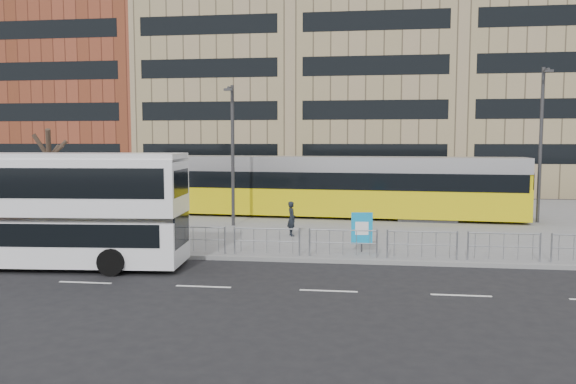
# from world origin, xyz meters

# --- Properties ---
(ground) EXTENTS (120.00, 120.00, 0.00)m
(ground) POSITION_xyz_m (0.00, 0.00, 0.00)
(ground) COLOR black
(ground) RESTS_ON ground
(plaza) EXTENTS (64.00, 24.00, 0.15)m
(plaza) POSITION_xyz_m (0.00, 12.00, 0.07)
(plaza) COLOR slate
(plaza) RESTS_ON ground
(kerb) EXTENTS (64.00, 0.25, 0.17)m
(kerb) POSITION_xyz_m (0.00, 0.05, 0.07)
(kerb) COLOR gray
(kerb) RESTS_ON ground
(building_row) EXTENTS (70.40, 18.40, 31.20)m
(building_row) POSITION_xyz_m (1.55, 34.27, 12.91)
(building_row) COLOR brown
(building_row) RESTS_ON ground
(pedestrian_barrier) EXTENTS (32.07, 0.07, 1.10)m
(pedestrian_barrier) POSITION_xyz_m (2.00, 0.50, 0.98)
(pedestrian_barrier) COLOR #96999E
(pedestrian_barrier) RESTS_ON plaza
(road_markings) EXTENTS (62.00, 0.12, 0.01)m
(road_markings) POSITION_xyz_m (1.00, -4.00, 0.01)
(road_markings) COLOR white
(road_markings) RESTS_ON ground
(double_decker_bus) EXTENTS (10.66, 3.26, 4.20)m
(double_decker_bus) POSITION_xyz_m (-8.70, -2.00, 2.27)
(double_decker_bus) COLOR white
(double_decker_bus) RESTS_ON ground
(tram) EXTENTS (30.47, 5.04, 3.58)m
(tram) POSITION_xyz_m (-2.98, 12.36, 1.94)
(tram) COLOR #D0BD0B
(tram) RESTS_ON plaza
(ad_panel) EXTENTS (0.86, 0.16, 1.61)m
(ad_panel) POSITION_xyz_m (3.02, 1.62, 1.09)
(ad_panel) COLOR #2D2D30
(ad_panel) RESTS_ON plaza
(pedestrian) EXTENTS (0.60, 0.71, 1.65)m
(pedestrian) POSITION_xyz_m (-0.27, 5.06, 0.97)
(pedestrian) COLOR black
(pedestrian) RESTS_ON plaza
(traffic_light_west) EXTENTS (0.17, 0.20, 3.10)m
(traffic_light_west) POSITION_xyz_m (-6.44, 1.93, 2.12)
(traffic_light_west) COLOR #2D2D30
(traffic_light_west) RESTS_ON plaza
(lamp_post_west) EXTENTS (0.45, 1.04, 7.40)m
(lamp_post_west) POSITION_xyz_m (-3.77, 7.89, 4.22)
(lamp_post_west) COLOR #2D2D30
(lamp_post_west) RESTS_ON plaza
(lamp_post_east) EXTENTS (0.45, 1.04, 8.47)m
(lamp_post_east) POSITION_xyz_m (12.70, 11.17, 4.76)
(lamp_post_east) COLOR #2D2D30
(lamp_post_east) RESTS_ON plaza
(bare_tree) EXTENTS (4.81, 4.81, 7.41)m
(bare_tree) POSITION_xyz_m (-13.40, 6.69, 5.38)
(bare_tree) COLOR #2D2119
(bare_tree) RESTS_ON plaza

